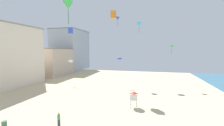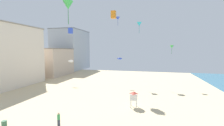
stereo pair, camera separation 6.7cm
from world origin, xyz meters
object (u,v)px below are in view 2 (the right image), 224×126
at_px(kite_flyer, 59,118).
at_px(beach_trash_bin, 4,124).
at_px(kite_blue_delta, 118,19).
at_px(lifeguard_stand, 134,96).
at_px(kite_orange_box, 113,15).
at_px(kite_green_delta, 68,5).
at_px(kite_cyan_delta, 139,24).
at_px(kite_blue_box, 71,31).
at_px(kite_green_delta_2, 172,47).
at_px(kite_blue_parafoil, 120,59).
at_px(kite_white_parafoil, 71,61).

bearing_deg(kite_flyer, beach_trash_bin, 49.37).
bearing_deg(kite_blue_delta, lifeguard_stand, -71.38).
distance_m(kite_orange_box, kite_green_delta, 16.61).
xyz_separation_m(kite_flyer, kite_green_delta, (-0.17, 3.06, 14.16)).
distance_m(beach_trash_bin, kite_cyan_delta, 37.60).
relative_size(beach_trash_bin, kite_blue_delta, 0.34).
height_order(kite_blue_box, kite_green_delta_2, kite_blue_box).
height_order(lifeguard_stand, kite_blue_parafoil, kite_blue_parafoil).
distance_m(kite_orange_box, kite_blue_box, 16.07).
distance_m(beach_trash_bin, kite_white_parafoil, 24.97).
height_order(kite_green_delta, kite_green_delta_2, kite_green_delta).
bearing_deg(kite_cyan_delta, kite_orange_box, -117.90).
relative_size(kite_orange_box, kite_cyan_delta, 0.54).
bearing_deg(kite_blue_parafoil, lifeguard_stand, -70.38).
bearing_deg(kite_green_delta, kite_blue_delta, 87.79).
relative_size(kite_orange_box, kite_blue_box, 2.10).
bearing_deg(kite_cyan_delta, kite_flyer, -104.01).
bearing_deg(kite_cyan_delta, beach_trash_bin, -112.77).
relative_size(kite_white_parafoil, kite_blue_delta, 0.59).
distance_m(kite_flyer, beach_trash_bin, 6.23).
height_order(kite_flyer, kite_blue_delta, kite_blue_delta).
bearing_deg(kite_flyer, kite_white_parafoil, -34.41).
bearing_deg(beach_trash_bin, kite_cyan_delta, 67.23).
height_order(kite_green_delta_2, kite_blue_delta, kite_blue_delta).
bearing_deg(kite_green_delta_2, kite_blue_delta, 166.53).
xyz_separation_m(kite_green_delta, kite_blue_box, (-0.51, 1.44, -3.14)).
bearing_deg(kite_flyer, kite_green_delta_2, -91.40).
relative_size(lifeguard_stand, kite_blue_delta, 0.96).
bearing_deg(beach_trash_bin, kite_white_parafoil, 101.15).
bearing_deg(beach_trash_bin, kite_blue_delta, 78.13).
distance_m(kite_flyer, lifeguard_stand, 11.70).
distance_m(kite_white_parafoil, kite_green_delta_2, 27.08).
height_order(kite_white_parafoil, kite_orange_box, kite_orange_box).
height_order(kite_white_parafoil, kite_blue_delta, kite_blue_delta).
bearing_deg(kite_blue_delta, kite_flyer, -91.66).
bearing_deg(kite_orange_box, kite_green_delta_2, 26.67).
relative_size(beach_trash_bin, kite_green_delta, 0.30).
xyz_separation_m(kite_flyer, kite_blue_delta, (0.87, 29.88, 17.79)).
height_order(beach_trash_bin, kite_blue_box, kite_blue_box).
bearing_deg(kite_blue_parafoil, beach_trash_bin, -108.79).
height_order(kite_white_parafoil, kite_blue_parafoil, kite_blue_parafoil).
bearing_deg(kite_white_parafoil, kite_blue_delta, 35.43).
bearing_deg(kite_cyan_delta, lifeguard_stand, -87.74).
height_order(kite_flyer, kite_white_parafoil, kite_white_parafoil).
distance_m(kite_white_parafoil, kite_blue_delta, 18.78).
distance_m(kite_blue_parafoil, kite_green_delta_2, 13.75).
bearing_deg(kite_blue_parafoil, kite_white_parafoil, -173.38).
bearing_deg(lifeguard_stand, kite_blue_delta, 103.80).
bearing_deg(kite_green_delta, kite_blue_box, 109.72).
bearing_deg(kite_green_delta_2, beach_trash_bin, -127.43).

